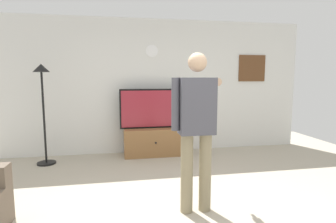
# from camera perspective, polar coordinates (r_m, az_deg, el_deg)

# --- Properties ---
(ground_plane) EXTENTS (8.40, 8.40, 0.00)m
(ground_plane) POSITION_cam_1_polar(r_m,az_deg,el_deg) (3.19, 4.41, -21.93)
(ground_plane) COLOR #B2A893
(back_wall) EXTENTS (6.40, 0.10, 2.70)m
(back_wall) POSITION_cam_1_polar(r_m,az_deg,el_deg) (5.69, -3.21, 5.19)
(back_wall) COLOR silver
(back_wall) RESTS_ON ground_plane
(tv_stand) EXTENTS (1.19, 0.45, 0.54)m
(tv_stand) POSITION_cam_1_polar(r_m,az_deg,el_deg) (5.48, -2.86, -6.27)
(tv_stand) COLOR olive
(tv_stand) RESTS_ON ground_plane
(television) EXTENTS (1.33, 0.07, 0.77)m
(television) POSITION_cam_1_polar(r_m,az_deg,el_deg) (5.41, -2.97, 0.63)
(television) COLOR black
(television) RESTS_ON tv_stand
(wall_clock) EXTENTS (0.24, 0.03, 0.24)m
(wall_clock) POSITION_cam_1_polar(r_m,az_deg,el_deg) (5.64, -3.38, 12.42)
(wall_clock) COLOR white
(framed_picture) EXTENTS (0.60, 0.04, 0.56)m
(framed_picture) POSITION_cam_1_polar(r_m,az_deg,el_deg) (6.29, 16.99, 8.57)
(framed_picture) COLOR brown
(floor_lamp) EXTENTS (0.32, 0.32, 1.77)m
(floor_lamp) POSITION_cam_1_polar(r_m,az_deg,el_deg) (5.25, -24.60, 3.49)
(floor_lamp) COLOR black
(floor_lamp) RESTS_ON ground_plane
(person_standing_nearer_lamp) EXTENTS (0.58, 0.78, 1.81)m
(person_standing_nearer_lamp) POSITION_cam_1_polar(r_m,az_deg,el_deg) (3.11, 5.90, -2.48)
(person_standing_nearer_lamp) COLOR gray
(person_standing_nearer_lamp) RESTS_ON ground_plane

